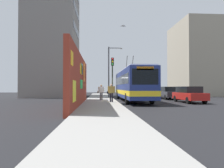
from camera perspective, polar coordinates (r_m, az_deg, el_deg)
ground_plane at (r=20.75m, az=1.19°, el=-5.10°), size 80.00×80.00×0.00m
sidewalk_slab at (r=20.66m, az=-3.25°, el=-4.91°), size 48.00×3.20×0.15m
graffiti_wall at (r=16.26m, az=-9.27°, el=0.97°), size 13.13×0.32×4.07m
building_far_left at (r=34.98m, az=-16.36°, el=13.99°), size 9.73×7.45×21.01m
building_far_right at (r=40.08m, az=24.38°, el=6.34°), size 9.92×9.61×13.08m
city_bus at (r=21.69m, az=5.75°, el=0.00°), size 12.30×2.50×5.13m
parked_car_red at (r=20.92m, az=21.10°, el=-2.72°), size 4.41×1.75×1.58m
parked_car_dark_gray at (r=26.43m, az=15.66°, el=-2.36°), size 4.86×1.88×1.58m
parked_car_navy at (r=32.33m, az=12.00°, el=-2.12°), size 4.81×1.94×1.58m
pedestrian_midblock at (r=21.37m, az=-3.11°, el=-2.02°), size 0.22×0.74×1.63m
pedestrian_at_curb at (r=18.37m, az=-0.21°, el=-2.12°), size 0.22×0.75×1.67m
traffic_light at (r=21.25m, az=0.12°, el=3.55°), size 0.49×0.28×4.51m
street_lamp at (r=27.23m, az=-0.48°, el=4.52°), size 0.44×1.97×6.87m
flying_pigeons at (r=22.28m, az=3.18°, el=16.18°), size 0.32×0.53×0.17m
curbside_puddle at (r=17.76m, az=4.00°, el=-5.79°), size 1.90×1.90×0.00m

